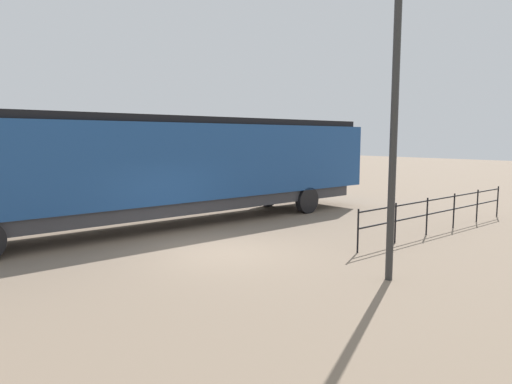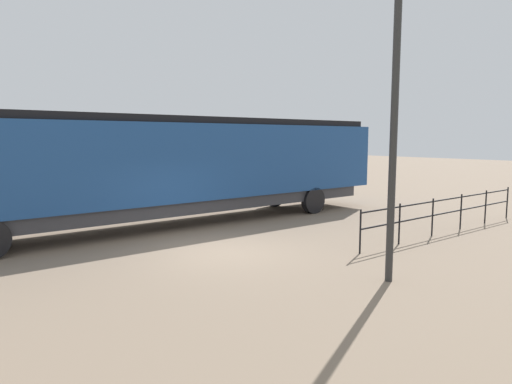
{
  "view_description": "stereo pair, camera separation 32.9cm",
  "coord_description": "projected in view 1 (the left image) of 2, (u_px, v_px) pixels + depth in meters",
  "views": [
    {
      "loc": [
        10.11,
        -7.12,
        3.14
      ],
      "look_at": [
        1.93,
        -0.23,
        1.86
      ],
      "focal_mm": 31.85,
      "sensor_mm": 36.0,
      "label": 1
    },
    {
      "loc": [
        10.32,
        -6.86,
        3.14
      ],
      "look_at": [
        1.93,
        -0.23,
        1.86
      ],
      "focal_mm": 31.85,
      "sensor_mm": 36.0,
      "label": 2
    }
  ],
  "objects": [
    {
      "name": "ground_plane",
      "position": [
        218.0,
        252.0,
        12.61
      ],
      "size": [
        120.0,
        120.0,
        0.0
      ],
      "primitive_type": "plane",
      "color": "#84705B"
    },
    {
      "name": "locomotive",
      "position": [
        181.0,
        164.0,
        16.38
      ],
      "size": [
        2.8,
        18.51,
        3.88
      ],
      "color": "navy",
      "rests_on": "ground_plane"
    },
    {
      "name": "lamp_post",
      "position": [
        397.0,
        55.0,
        9.54
      ],
      "size": [
        0.52,
        0.52,
        6.98
      ],
      "color": "#2D2D2D",
      "rests_on": "ground_plane"
    },
    {
      "name": "platform_fence",
      "position": [
        441.0,
        208.0,
        15.25
      ],
      "size": [
        0.05,
        9.05,
        1.22
      ],
      "color": "black",
      "rests_on": "ground_plane"
    }
  ]
}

